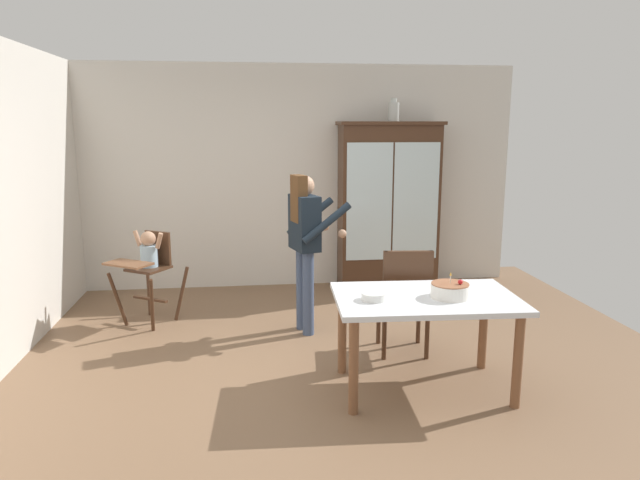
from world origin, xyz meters
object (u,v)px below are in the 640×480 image
Objects in this scene: china_cabinet at (388,206)px; dining_chair_far_side at (405,294)px; adult_person at (305,234)px; serving_bowl at (374,296)px; high_chair_with_toddler at (148,260)px; ceramic_vase at (394,111)px; dining_table at (425,309)px; birthday_cake at (450,290)px.

dining_chair_far_side is at bearing -99.69° from china_cabinet.
serving_bowl is at bearing 178.45° from adult_person.
high_chair_with_toddler is at bearing -159.22° from china_cabinet.
high_chair_with_toddler is 0.62× the size of adult_person.
ceramic_vase is 0.19× the size of dining_table.
birthday_cake is at bearing -3.94° from high_chair_with_toddler.
ceramic_vase is at bearing 81.27° from dining_table.
ceramic_vase reaches higher than birthday_cake.
adult_person is at bearing -128.41° from china_cabinet.
adult_person reaches higher than birthday_cake.
dining_table is at bearing -98.73° from ceramic_vase.
china_cabinet reaches higher than dining_table.
ceramic_vase is at bearing 5.63° from china_cabinet.
serving_bowl is at bearing -11.24° from high_chair_with_toddler.
ceramic_vase is 2.23m from adult_person.
dining_chair_far_side is (-0.41, -2.17, -1.59)m from ceramic_vase.
china_cabinet is 7.49× the size of ceramic_vase.
serving_bowl is at bearing 63.60° from dining_chair_far_side.
adult_person is 1.13m from dining_chair_far_side.
dining_chair_far_side is (0.43, 0.70, -0.21)m from serving_bowl.
serving_bowl is (1.90, -1.84, 0.11)m from high_chair_with_toddler.
adult_person is 1.59× the size of dining_chair_far_side.
birthday_cake is at bearing -95.39° from ceramic_vase.
china_cabinet is 1.87m from adult_person.
birthday_cake is 0.29× the size of dining_chair_far_side.
ceramic_vase is at bearing 73.67° from serving_bowl.
birthday_cake is 0.76m from dining_chair_far_side.
china_cabinet reaches higher than dining_chair_far_side.
dining_table is 1.45× the size of dining_chair_far_side.
dining_table is at bearing -166.32° from adult_person.
ceramic_vase is 0.18× the size of adult_person.
china_cabinet is 2.99m from serving_bowl.
china_cabinet is at bearing -174.37° from ceramic_vase.
birthday_cake is at bearing -162.52° from adult_person.
serving_bowl is 0.85m from dining_chair_far_side.
ceramic_vase is 3.19m from birthday_cake.
adult_person is at bearing 119.62° from dining_table.
birthday_cake is (0.16, -0.06, 0.16)m from dining_table.
dining_table is 4.96× the size of birthday_cake.
high_chair_with_toddler is 0.68× the size of dining_table.
birthday_cake is (0.93, -1.41, -0.17)m from adult_person.
china_cabinet is 2.11× the size of dining_chair_far_side.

